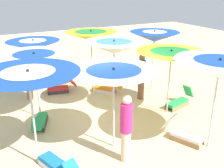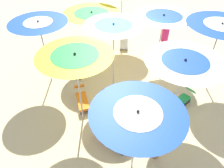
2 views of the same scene
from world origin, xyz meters
name	(u,v)px [view 1 (image 1 of 2)]	position (x,y,z in m)	size (l,w,h in m)	color
ground	(107,113)	(0.00, 0.00, -0.02)	(34.78, 34.78, 0.04)	beige
beach_umbrella_0	(219,68)	(3.05, 1.57, 2.23)	(2.22, 2.22, 2.50)	#B2B2B7
beach_umbrella_1	(171,56)	(0.92, 1.86, 2.00)	(2.23, 2.23, 2.22)	#B2B2B7
beach_umbrella_2	(154,37)	(-1.08, 2.65, 2.22)	(1.94, 1.94, 2.48)	#B2B2B7
beach_umbrella_3	(114,78)	(1.85, -0.71, 1.98)	(2.21, 2.21, 2.26)	#B2B2B7
beach_umbrella_4	(114,47)	(-0.15, 0.36, 2.24)	(1.94, 1.94, 2.49)	#B2B2B7
beach_umbrella_5	(91,36)	(-2.18, 0.43, 2.26)	(2.02, 2.02, 2.50)	#B2B2B7
beach_umbrella_6	(29,80)	(1.62, -2.70, 2.17)	(2.30, 2.30, 2.44)	#B2B2B7
beach_umbrella_7	(34,59)	(-0.74, -2.09, 2.00)	(2.20, 2.20, 2.23)	#B2B2B7
beach_umbrella_8	(33,45)	(-2.99, -1.65, 1.96)	(2.03, 2.03, 2.19)	#B2B2B7
lounger_0	(58,165)	(2.17, -2.37, 0.19)	(1.31, 0.74, 0.52)	silver
lounger_1	(107,88)	(-1.63, 0.82, 0.20)	(1.10, 1.07, 0.58)	silver
lounger_2	(179,101)	(0.74, 2.55, 0.21)	(0.61, 1.30, 0.70)	olive
lounger_3	(40,121)	(-0.12, -2.23, 0.19)	(1.24, 0.75, 0.54)	#333338
lounger_4	(60,88)	(-2.53, -0.84, 0.21)	(0.62, 1.23, 0.60)	#333338
lounger_5	(184,134)	(2.53, 1.15, 0.22)	(1.21, 0.80, 0.71)	olive
beachgoer_0	(126,128)	(2.54, -0.74, 0.94)	(0.30, 0.30, 1.78)	beige
beachgoer_1	(28,79)	(-2.41, -2.08, 0.84)	(0.30, 0.30, 1.61)	#A3704C
beachgoer_2	(141,76)	(-0.49, 1.71, 0.92)	(0.30, 0.30, 1.75)	brown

